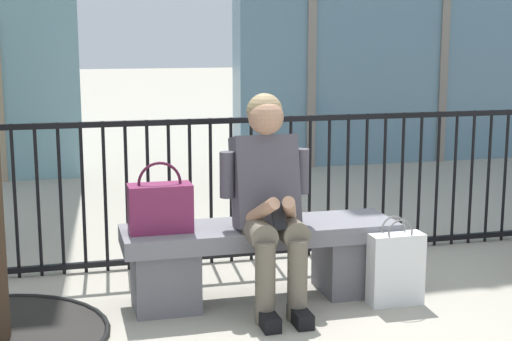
{
  "coord_description": "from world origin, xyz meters",
  "views": [
    {
      "loc": [
        -1.09,
        -4.08,
        1.54
      ],
      "look_at": [
        0.0,
        0.1,
        0.75
      ],
      "focal_mm": 52.71,
      "sensor_mm": 36.0,
      "label": 1
    }
  ],
  "objects_px": {
    "shopping_bag": "(396,268)",
    "seated_person_with_phone": "(269,195)",
    "stone_bench": "(260,254)",
    "handbag_on_bench": "(160,207)"
  },
  "relations": [
    {
      "from": "stone_bench",
      "to": "seated_person_with_phone",
      "type": "distance_m",
      "value": 0.4
    },
    {
      "from": "stone_bench",
      "to": "handbag_on_bench",
      "type": "height_order",
      "value": "handbag_on_bench"
    },
    {
      "from": "stone_bench",
      "to": "shopping_bag",
      "type": "bearing_deg",
      "value": -21.1
    },
    {
      "from": "seated_person_with_phone",
      "to": "handbag_on_bench",
      "type": "xyz_separation_m",
      "value": [
        -0.6,
        0.12,
        -0.06
      ]
    },
    {
      "from": "seated_person_with_phone",
      "to": "stone_bench",
      "type": "bearing_deg",
      "value": 96.85
    },
    {
      "from": "stone_bench",
      "to": "handbag_on_bench",
      "type": "distance_m",
      "value": 0.66
    },
    {
      "from": "seated_person_with_phone",
      "to": "handbag_on_bench",
      "type": "relative_size",
      "value": 3.06
    },
    {
      "from": "stone_bench",
      "to": "shopping_bag",
      "type": "distance_m",
      "value": 0.78
    },
    {
      "from": "shopping_bag",
      "to": "seated_person_with_phone",
      "type": "bearing_deg",
      "value": 167.91
    },
    {
      "from": "handbag_on_bench",
      "to": "shopping_bag",
      "type": "relative_size",
      "value": 0.77
    }
  ]
}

